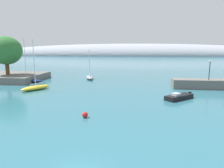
{
  "coord_description": "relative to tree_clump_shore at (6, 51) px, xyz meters",
  "views": [
    {
      "loc": [
        3.9,
        -11.14,
        8.29
      ],
      "look_at": [
        -1.05,
        26.43,
        1.64
      ],
      "focal_mm": 32.21,
      "sensor_mm": 36.0,
      "label": 1
    }
  ],
  "objects": [
    {
      "name": "motorboat_black_foreground",
      "position": [
        40.39,
        -14.09,
        -7.44
      ],
      "size": [
        5.21,
        4.94,
        1.15
      ],
      "rotation": [
        0.0,
        0.0,
        3.87
      ],
      "color": "black",
      "rests_on": "water"
    },
    {
      "name": "shore_outcrop",
      "position": [
        -0.43,
        1.43,
        -7.03
      ],
      "size": [
        16.63,
        13.99,
        1.66
      ],
      "primitive_type": "cube",
      "color": "#66605B",
      "rests_on": "ground"
    },
    {
      "name": "sailboat_navy_outer_mooring",
      "position": [
        6.39,
        -2.21,
        -7.3
      ],
      "size": [
        8.2,
        2.72,
        10.79
      ],
      "rotation": [
        0.0,
        0.0,
        0.14
      ],
      "color": "navy",
      "rests_on": "water"
    },
    {
      "name": "harbor_lamp_post",
      "position": [
        48.15,
        -4.27,
        -3.36
      ],
      "size": [
        0.36,
        0.36,
        4.15
      ],
      "color": "black",
      "rests_on": "breakwater_rocks"
    },
    {
      "name": "distant_ridge",
      "position": [
        24.22,
        192.64,
        -7.86
      ],
      "size": [
        384.21,
        51.81,
        28.58
      ],
      "primitive_type": "ellipsoid",
      "color": "#999EA8",
      "rests_on": "ground"
    },
    {
      "name": "tree_clump_shore",
      "position": [
        0.0,
        0.0,
        0.0
      ],
      "size": [
        7.97,
        7.97,
        9.81
      ],
      "color": "brown",
      "rests_on": "shore_outcrop"
    },
    {
      "name": "sailboat_grey_mid_mooring",
      "position": [
        20.23,
        6.11,
        -7.32
      ],
      "size": [
        3.69,
        5.98,
        8.28
      ],
      "rotation": [
        0.0,
        0.0,
        5.05
      ],
      "color": "gray",
      "rests_on": "water"
    },
    {
      "name": "mooring_buoy_red",
      "position": [
        27.24,
        -24.94,
        -7.5
      ],
      "size": [
        0.72,
        0.72,
        0.72
      ],
      "primitive_type": "sphere",
      "color": "red",
      "rests_on": "water"
    },
    {
      "name": "sailboat_yellow_near_shore",
      "position": [
        12.85,
        -9.9,
        -7.31
      ],
      "size": [
        4.68,
        6.41,
        10.13
      ],
      "rotation": [
        0.0,
        0.0,
        4.2
      ],
      "color": "yellow",
      "rests_on": "water"
    }
  ]
}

